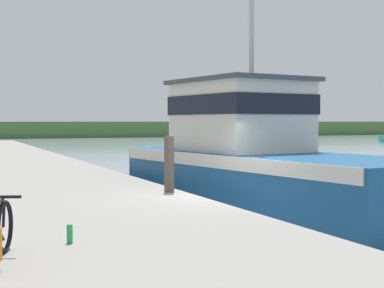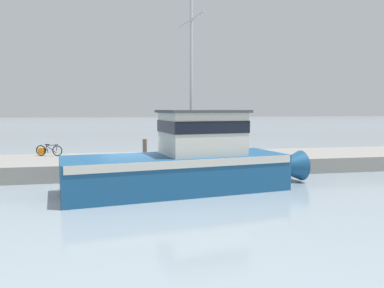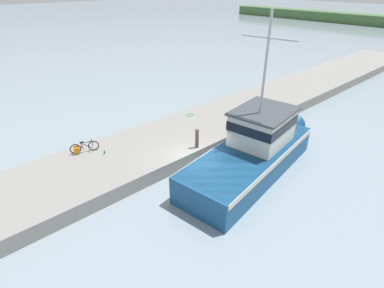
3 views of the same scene
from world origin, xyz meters
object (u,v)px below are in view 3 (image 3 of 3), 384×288
bicycle_touring (82,148)px  water_bottle_by_bike (104,152)px  mooring_post (197,138)px  fishing_boat_main (255,149)px

bicycle_touring → water_bottle_by_bike: size_ratio=6.55×
bicycle_touring → water_bottle_by_bike: 1.42m
bicycle_touring → mooring_post: mooring_post is taller
mooring_post → bicycle_touring: bearing=-126.7°
fishing_boat_main → water_bottle_by_bike: fishing_boat_main is taller
mooring_post → water_bottle_by_bike: size_ratio=5.12×
mooring_post → water_bottle_by_bike: 5.70m
fishing_boat_main → water_bottle_by_bike: size_ratio=48.17×
fishing_boat_main → mooring_post: fishing_boat_main is taller
fishing_boat_main → bicycle_touring: 10.41m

